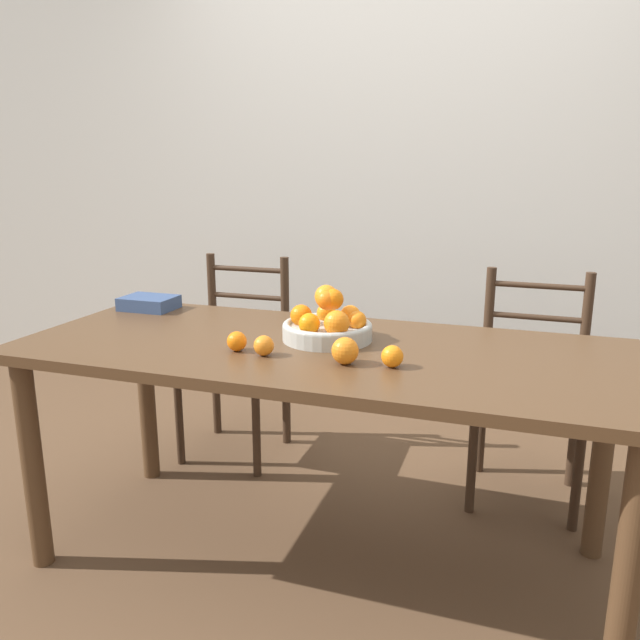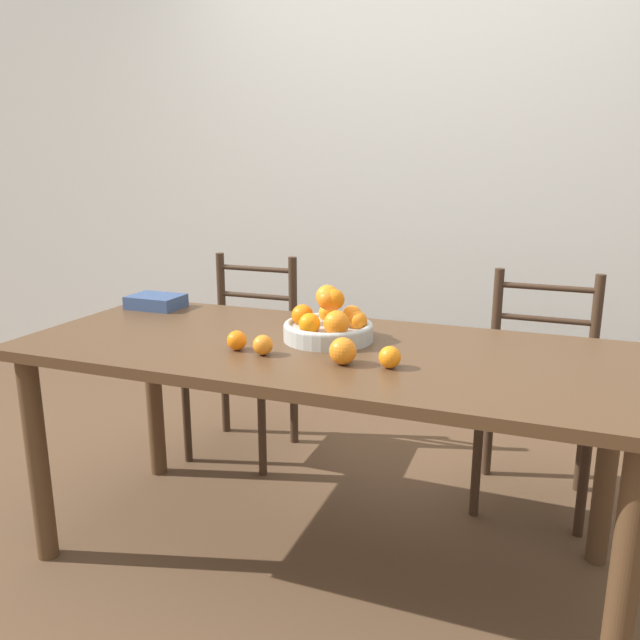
% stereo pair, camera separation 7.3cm
% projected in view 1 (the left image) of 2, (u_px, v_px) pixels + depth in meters
% --- Properties ---
extents(ground_plane, '(12.00, 12.00, 0.00)m').
position_uv_depth(ground_plane, '(320.00, 558.00, 2.18)').
color(ground_plane, brown).
extents(wall_back, '(8.00, 0.06, 2.60)m').
position_uv_depth(wall_back, '(410.00, 172.00, 3.18)').
color(wall_back, beige).
rests_on(wall_back, ground_plane).
extents(dining_table, '(1.95, 0.82, 0.77)m').
position_uv_depth(dining_table, '(320.00, 374.00, 2.01)').
color(dining_table, '#4C331E').
rests_on(dining_table, ground_plane).
extents(fruit_bowl, '(0.30, 0.30, 0.18)m').
position_uv_depth(fruit_bowl, '(329.00, 324.00, 2.04)').
color(fruit_bowl, '#B2B7B2').
rests_on(fruit_bowl, dining_table).
extents(orange_loose_0, '(0.06, 0.06, 0.06)m').
position_uv_depth(orange_loose_0, '(237.00, 341.00, 1.93)').
color(orange_loose_0, orange).
rests_on(orange_loose_0, dining_table).
extents(orange_loose_1, '(0.06, 0.06, 0.06)m').
position_uv_depth(orange_loose_1, '(392.00, 356.00, 1.77)').
color(orange_loose_1, orange).
rests_on(orange_loose_1, dining_table).
extents(orange_loose_2, '(0.08, 0.08, 0.08)m').
position_uv_depth(orange_loose_2, '(345.00, 351.00, 1.80)').
color(orange_loose_2, orange).
rests_on(orange_loose_2, dining_table).
extents(orange_loose_3, '(0.06, 0.06, 0.06)m').
position_uv_depth(orange_loose_3, '(264.00, 346.00, 1.88)').
color(orange_loose_3, orange).
rests_on(orange_loose_3, dining_table).
extents(chair_left, '(0.42, 0.40, 0.92)m').
position_uv_depth(chair_left, '(237.00, 358.00, 2.91)').
color(chair_left, '#382619').
rests_on(chair_left, ground_plane).
extents(chair_right, '(0.43, 0.41, 0.92)m').
position_uv_depth(chair_right, '(530.00, 390.00, 2.50)').
color(chair_right, '#382619').
rests_on(chair_right, ground_plane).
extents(book_stack, '(0.21, 0.15, 0.05)m').
position_uv_depth(book_stack, '(149.00, 303.00, 2.49)').
color(book_stack, '#334770').
rests_on(book_stack, dining_table).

